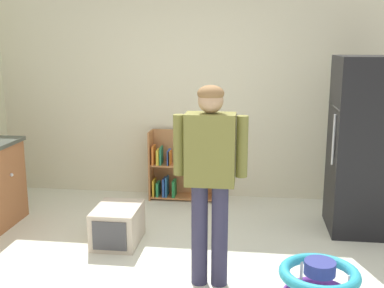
% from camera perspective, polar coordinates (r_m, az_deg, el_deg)
% --- Properties ---
extents(ground_plane, '(12.00, 12.00, 0.00)m').
position_cam_1_polar(ground_plane, '(4.00, -2.03, -16.46)').
color(ground_plane, silver).
rests_on(ground_plane, ground).
extents(back_wall, '(5.20, 0.06, 2.70)m').
position_cam_1_polar(back_wall, '(5.85, 1.57, 6.66)').
color(back_wall, beige).
rests_on(back_wall, ground).
extents(refrigerator, '(0.73, 0.68, 1.78)m').
position_cam_1_polar(refrigerator, '(5.08, 20.31, -0.21)').
color(refrigerator, black).
rests_on(refrigerator, ground).
extents(bookshelf, '(0.80, 0.28, 0.85)m').
position_cam_1_polar(bookshelf, '(5.89, -1.61, -3.03)').
color(bookshelf, '#B87744').
rests_on(bookshelf, ground).
extents(standing_person, '(0.57, 0.22, 1.60)m').
position_cam_1_polar(standing_person, '(3.66, 2.18, -3.00)').
color(standing_person, '#32314C').
rests_on(standing_person, ground).
extents(baby_walker, '(0.60, 0.60, 0.32)m').
position_cam_1_polar(baby_walker, '(3.83, 14.98, -15.63)').
color(baby_walker, purple).
rests_on(baby_walker, ground).
extents(pet_carrier, '(0.42, 0.55, 0.36)m').
position_cam_1_polar(pet_carrier, '(4.71, -8.91, -9.57)').
color(pet_carrier, beige).
rests_on(pet_carrier, ground).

